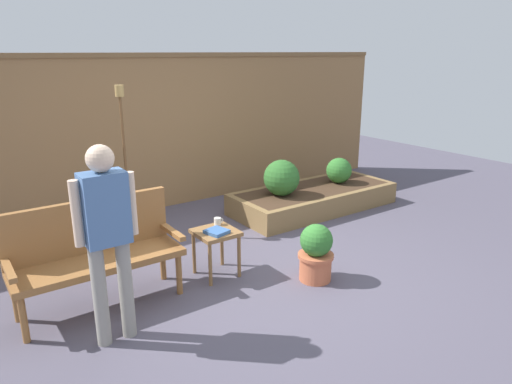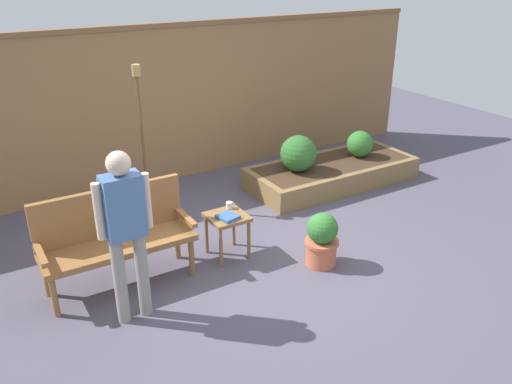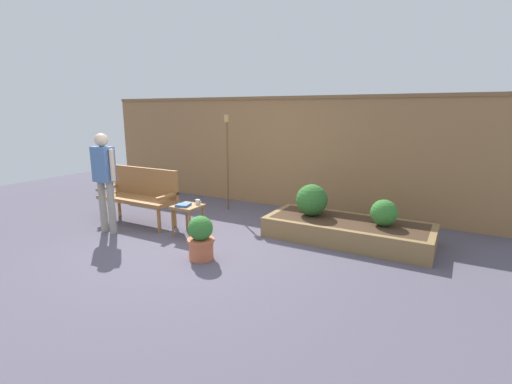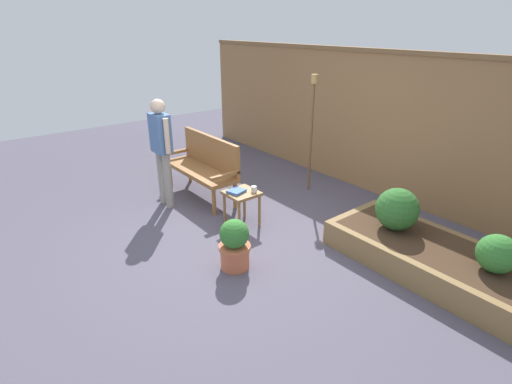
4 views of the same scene
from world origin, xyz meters
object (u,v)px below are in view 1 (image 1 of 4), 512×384
Objects in this scene: shrub_near_bench at (282,178)px; tiki_torch at (123,136)px; person_by_bench at (107,229)px; side_table at (216,238)px; garden_bench at (94,246)px; shrub_far_corner at (339,170)px; cup_on_table at (218,221)px; potted_boxwood at (316,252)px; book_on_table at (217,232)px.

tiki_torch is (-1.93, 0.57, 0.69)m from shrub_near_bench.
tiki_torch is at bearing 66.56° from person_by_bench.
side_table is 1.81m from tiki_torch.
garden_bench is at bearing -162.66° from shrub_near_bench.
shrub_far_corner is at bearing 21.09° from person_by_bench.
cup_on_table is at bearing -74.33° from tiki_torch.
shrub_near_bench is at bearing 30.07° from cup_on_table.
shrub_far_corner is 0.21× the size of tiki_torch.
side_table is 0.31× the size of person_by_bench.
potted_boxwood is at bearing -64.69° from tiki_torch.
book_on_table reaches higher than side_table.
shrub_far_corner is at bearing 7.39° from book_on_table.
shrub_near_bench is at bearing -16.36° from tiki_torch.
person_by_bench is at bearing 175.52° from potted_boxwood.
cup_on_table is (0.10, 0.13, 0.12)m from side_table.
tiki_torch is (-3.01, 0.57, 0.74)m from shrub_far_corner.
tiki_torch is (0.83, 1.43, 0.69)m from garden_bench.
cup_on_table is 0.28× the size of shrub_far_corner.
shrub_far_corner is 4.21m from person_by_bench.
side_table is 1.41m from person_by_bench.
tiki_torch reaches higher than shrub_far_corner.
side_table is 2.89m from shrub_far_corner.
potted_boxwood is (1.88, -0.80, -0.25)m from garden_bench.
garden_bench reaches higher than shrub_far_corner.
shrub_near_bench is (0.87, 1.66, 0.25)m from potted_boxwood.
garden_bench is 2.06m from potted_boxwood.
side_table is at bearing 54.06° from book_on_table.
person_by_bench is (-1.30, -0.63, 0.42)m from cup_on_table.
person_by_bench reaches higher than potted_boxwood.
person_by_bench is (-0.90, -2.07, -0.30)m from tiki_torch.
garden_bench is at bearing 179.11° from cup_on_table.
person_by_bench is (-1.20, -0.50, 0.54)m from side_table.
person_by_bench is (-1.18, -0.43, 0.44)m from book_on_table.
shrub_far_corner is 3.15m from tiki_torch.
cup_on_table is 1.50m from person_by_bench.
potted_boxwood is (0.75, -0.65, -0.11)m from side_table.
cup_on_table is at bearing 51.71° from side_table.
book_on_table is 0.99m from potted_boxwood.
garden_bench is at bearing -120.26° from tiki_torch.
shrub_far_corner reaches higher than potted_boxwood.
garden_bench is at bearing 157.06° from potted_boxwood.
person_by_bench is at bearing -151.93° from shrub_near_bench.
book_on_table is 2.93m from shrub_far_corner.
potted_boxwood is 0.37× the size of person_by_bench.
shrub_near_bench is at bearing 19.00° from book_on_table.
shrub_far_corner is at bearing 18.70° from cup_on_table.
person_by_bench reaches higher than shrub_near_bench.
person_by_bench reaches higher than book_on_table.
tiki_torch is 1.16× the size of person_by_bench.
shrub_near_bench is at bearing 17.34° from garden_bench.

